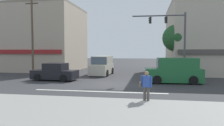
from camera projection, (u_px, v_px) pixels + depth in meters
ground_plane at (109, 84)px, 17.95m from camera, size 120.00×120.00×0.00m
lane_marking_stripe at (99, 91)px, 14.50m from camera, size 9.00×0.24×0.01m
sidewalk_curb at (73, 111)px, 9.58m from camera, size 40.00×5.00×0.16m
building_left_block at (34, 39)px, 31.31m from camera, size 13.20×9.86×8.86m
street_tree at (176, 38)px, 23.66m from camera, size 2.93×2.93×5.55m
utility_pole_near_left at (32, 37)px, 22.99m from camera, size 1.40×0.22×8.06m
traffic_light_mast at (174, 35)px, 20.03m from camera, size 4.89×0.28×6.20m
van_crossing_leftbound at (102, 66)px, 24.55m from camera, size 2.14×4.65×2.11m
van_approaching_near at (174, 71)px, 18.36m from camera, size 4.70×2.25×2.11m
sedan_crossing_center at (55, 73)px, 20.01m from camera, size 4.21×2.11×1.58m
pedestrian_foreground_with_bag at (146, 85)px, 11.16m from camera, size 0.67×0.39×1.67m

